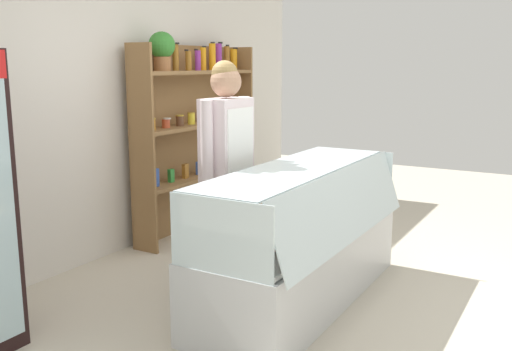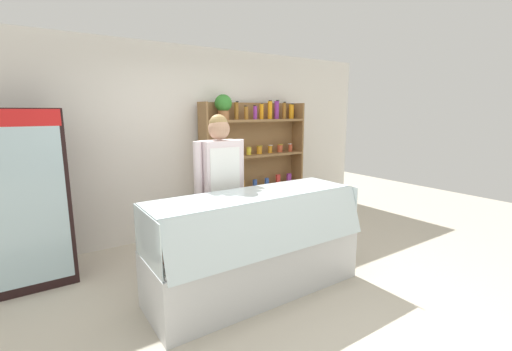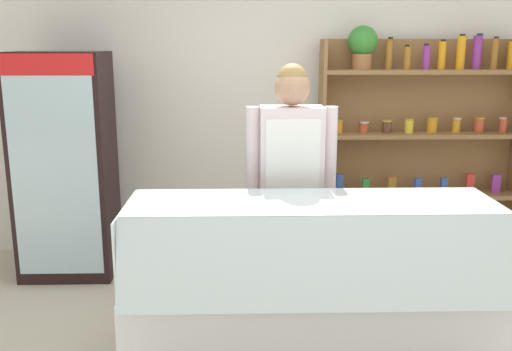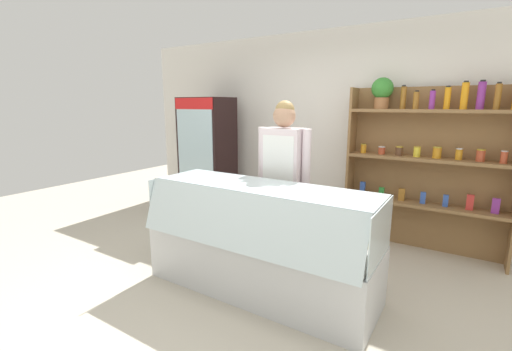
% 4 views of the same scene
% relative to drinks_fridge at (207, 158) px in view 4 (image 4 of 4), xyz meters
% --- Properties ---
extents(ground_plane, '(12.00, 12.00, 0.00)m').
position_rel_drinks_fridge_xyz_m(ground_plane, '(1.94, -1.48, -0.91)').
color(ground_plane, beige).
extents(back_wall, '(6.80, 0.10, 2.70)m').
position_rel_drinks_fridge_xyz_m(back_wall, '(1.94, 0.59, 0.44)').
color(back_wall, white).
rests_on(back_wall, ground).
extents(drinks_fridge, '(0.74, 0.56, 1.83)m').
position_rel_drinks_fridge_xyz_m(drinks_fridge, '(0.00, 0.00, 0.00)').
color(drinks_fridge, black).
rests_on(drinks_fridge, ground).
extents(shelving_unit, '(1.77, 0.29, 2.03)m').
position_rel_drinks_fridge_xyz_m(shelving_unit, '(2.95, 0.34, 0.22)').
color(shelving_unit, olive).
rests_on(shelving_unit, ground).
extents(deli_display_case, '(2.15, 0.80, 1.01)m').
position_rel_drinks_fridge_xyz_m(deli_display_case, '(1.84, -1.45, -0.60)').
color(deli_display_case, silver).
rests_on(deli_display_case, ground).
extents(shop_clerk, '(0.60, 0.25, 1.77)m').
position_rel_drinks_fridge_xyz_m(shop_clerk, '(1.77, -0.86, 0.14)').
color(shop_clerk, '#2D2D38').
rests_on(shop_clerk, ground).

